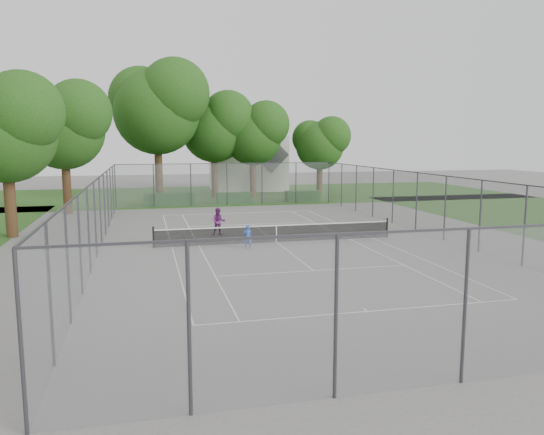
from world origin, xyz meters
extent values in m
plane|color=#62605E|center=(0.00, 0.00, 0.00)|extent=(120.00, 120.00, 0.00)
cube|color=#214814|center=(0.00, 26.00, 0.00)|extent=(60.00, 20.00, 0.00)
cube|color=silver|center=(0.00, -11.88, 0.01)|extent=(10.97, 0.06, 0.01)
cube|color=silver|center=(0.00, 11.88, 0.01)|extent=(10.97, 0.06, 0.01)
cube|color=silver|center=(-5.49, 0.00, 0.01)|extent=(0.06, 23.77, 0.01)
cube|color=silver|center=(5.49, 0.00, 0.01)|extent=(0.06, 23.77, 0.01)
cube|color=silver|center=(-4.12, 0.00, 0.01)|extent=(0.06, 23.77, 0.01)
cube|color=silver|center=(4.12, 0.00, 0.01)|extent=(0.06, 23.77, 0.01)
cube|color=silver|center=(0.00, -6.40, 0.01)|extent=(8.23, 0.06, 0.01)
cube|color=silver|center=(0.00, 6.40, 0.01)|extent=(8.23, 0.06, 0.01)
cube|color=silver|center=(0.00, 0.00, 0.01)|extent=(0.06, 12.80, 0.01)
cube|color=silver|center=(0.00, -11.73, 0.01)|extent=(0.06, 0.30, 0.01)
cube|color=silver|center=(0.00, 11.73, 0.01)|extent=(0.06, 0.30, 0.01)
cylinder|color=black|center=(-6.39, 0.00, 0.55)|extent=(0.10, 0.10, 1.10)
cylinder|color=black|center=(6.39, 0.00, 0.55)|extent=(0.10, 0.10, 1.10)
cube|color=black|center=(0.00, 0.00, 0.45)|extent=(12.67, 0.01, 0.86)
cube|color=silver|center=(0.00, 0.00, 0.91)|extent=(12.77, 0.03, 0.06)
cube|color=silver|center=(0.00, 0.00, 0.44)|extent=(0.05, 0.02, 0.88)
cylinder|color=#38383D|center=(-9.00, -17.00, 1.75)|extent=(0.08, 0.08, 3.50)
cylinder|color=#38383D|center=(-9.00, 17.00, 1.75)|extent=(0.08, 0.08, 3.50)
cylinder|color=#38383D|center=(9.00, 17.00, 1.75)|extent=(0.08, 0.08, 3.50)
cube|color=slate|center=(0.00, -17.00, 1.75)|extent=(18.00, 0.02, 3.50)
cube|color=slate|center=(0.00, 17.00, 1.75)|extent=(18.00, 0.02, 3.50)
cube|color=slate|center=(-9.00, 0.00, 1.75)|extent=(0.02, 34.00, 3.50)
cube|color=slate|center=(9.00, 0.00, 1.75)|extent=(0.02, 34.00, 3.50)
cube|color=#38383D|center=(0.00, -17.00, 3.50)|extent=(18.00, 0.05, 0.05)
cube|color=#38383D|center=(0.00, 17.00, 3.50)|extent=(18.00, 0.05, 0.05)
cube|color=#38383D|center=(-9.00, 0.00, 3.50)|extent=(0.05, 34.00, 0.05)
cube|color=#38383D|center=(9.00, 0.00, 3.50)|extent=(0.05, 34.00, 0.05)
cylinder|color=#392414|center=(-5.46, 21.08, 2.64)|extent=(0.67, 0.67, 5.27)
sphere|color=#183D10|center=(-5.46, 21.08, 7.90)|extent=(7.50, 7.50, 7.50)
sphere|color=#183D10|center=(-3.96, 19.96, 9.40)|extent=(6.00, 6.00, 6.00)
sphere|color=#183D10|center=(-6.77, 22.02, 9.02)|extent=(5.62, 5.62, 5.62)
cylinder|color=#392414|center=(-0.23, 23.14, 2.12)|extent=(0.63, 0.63, 4.25)
sphere|color=#183D10|center=(-0.23, 23.14, 6.36)|extent=(6.04, 6.04, 6.04)
sphere|color=#183D10|center=(0.97, 22.23, 7.57)|extent=(4.83, 4.83, 4.83)
sphere|color=#183D10|center=(-1.29, 23.89, 7.26)|extent=(4.53, 4.53, 4.53)
cylinder|color=#392414|center=(3.39, 22.73, 1.93)|extent=(0.61, 0.61, 3.87)
sphere|color=#183D10|center=(3.39, 22.73, 5.79)|extent=(5.50, 5.50, 5.50)
sphere|color=#183D10|center=(4.49, 21.91, 6.89)|extent=(4.40, 4.40, 4.40)
sphere|color=#183D10|center=(2.42, 23.42, 6.62)|extent=(4.12, 4.12, 4.12)
cylinder|color=#392414|center=(9.87, 22.15, 1.64)|extent=(0.59, 0.59, 3.27)
sphere|color=#183D10|center=(9.87, 22.15, 4.90)|extent=(4.66, 4.66, 4.66)
sphere|color=#183D10|center=(10.81, 21.45, 5.83)|extent=(3.72, 3.72, 3.72)
sphere|color=#183D10|center=(9.06, 22.73, 5.60)|extent=(3.49, 3.49, 3.49)
cylinder|color=#392414|center=(-12.32, 14.70, 2.07)|extent=(0.62, 0.62, 4.14)
sphere|color=#183D10|center=(-12.32, 14.70, 6.20)|extent=(5.89, 5.89, 5.89)
sphere|color=#183D10|center=(-11.15, 13.82, 7.38)|extent=(4.71, 4.71, 4.71)
sphere|color=#183D10|center=(-13.36, 15.44, 7.09)|extent=(4.42, 4.42, 4.42)
cylinder|color=#392414|center=(-14.05, 5.06, 1.94)|extent=(0.61, 0.61, 3.87)
sphere|color=#183D10|center=(-14.05, 5.06, 5.80)|extent=(5.50, 5.50, 5.50)
sphere|color=#183D10|center=(-12.95, 4.23, 6.90)|extent=(4.40, 4.40, 4.40)
cube|color=#184315|center=(-4.74, 17.88, 0.52)|extent=(4.19, 1.26, 1.05)
cube|color=#184315|center=(0.81, 18.31, 0.47)|extent=(2.99, 0.85, 0.94)
cube|color=#184315|center=(7.04, 18.37, 0.46)|extent=(3.09, 1.13, 0.93)
cube|color=silver|center=(4.38, 30.33, 2.92)|extent=(7.78, 5.83, 5.83)
cube|color=#46464A|center=(4.38, 30.33, 5.83)|extent=(7.70, 6.03, 7.70)
imported|color=#2F50B0|center=(-1.79, -1.20, 0.60)|extent=(0.45, 0.31, 1.19)
imported|color=#602062|center=(-2.69, 2.85, 0.79)|extent=(0.82, 0.66, 1.58)
camera|label=1|loc=(-6.75, -26.89, 5.36)|focal=35.00mm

